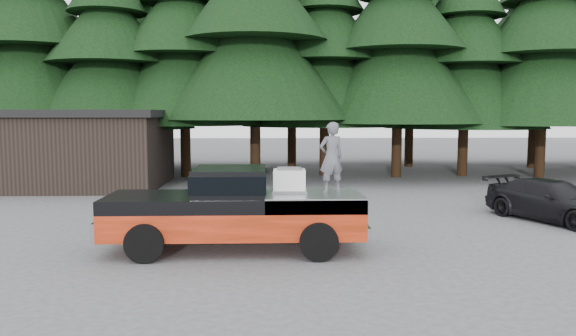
{
  "coord_description": "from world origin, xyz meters",
  "views": [
    {
      "loc": [
        -0.37,
        -12.58,
        3.15
      ],
      "look_at": [
        0.07,
        0.0,
        1.93
      ],
      "focal_mm": 35.0,
      "sensor_mm": 36.0,
      "label": 1
    }
  ],
  "objects_px": {
    "pickup_truck": "(235,222)",
    "air_compressor": "(289,181)",
    "man_on_bed": "(331,157)",
    "utility_building": "(69,148)",
    "parked_car": "(553,201)"
  },
  "relations": [
    {
      "from": "man_on_bed",
      "to": "utility_building",
      "type": "height_order",
      "value": "utility_building"
    },
    {
      "from": "air_compressor",
      "to": "utility_building",
      "type": "relative_size",
      "value": 0.09
    },
    {
      "from": "pickup_truck",
      "to": "air_compressor",
      "type": "distance_m",
      "value": 1.57
    },
    {
      "from": "air_compressor",
      "to": "parked_car",
      "type": "distance_m",
      "value": 8.49
    },
    {
      "from": "pickup_truck",
      "to": "air_compressor",
      "type": "height_order",
      "value": "air_compressor"
    },
    {
      "from": "utility_building",
      "to": "parked_car",
      "type": "bearing_deg",
      "value": -26.86
    },
    {
      "from": "parked_car",
      "to": "utility_building",
      "type": "distance_m",
      "value": 19.05
    },
    {
      "from": "utility_building",
      "to": "man_on_bed",
      "type": "bearing_deg",
      "value": -49.37
    },
    {
      "from": "pickup_truck",
      "to": "utility_building",
      "type": "xyz_separation_m",
      "value": [
        -7.85,
        11.84,
        1.0
      ]
    },
    {
      "from": "man_on_bed",
      "to": "parked_car",
      "type": "bearing_deg",
      "value": -175.43
    },
    {
      "from": "air_compressor",
      "to": "utility_building",
      "type": "bearing_deg",
      "value": 129.99
    },
    {
      "from": "pickup_truck",
      "to": "air_compressor",
      "type": "bearing_deg",
      "value": 8.07
    },
    {
      "from": "air_compressor",
      "to": "man_on_bed",
      "type": "bearing_deg",
      "value": -3.14
    },
    {
      "from": "air_compressor",
      "to": "man_on_bed",
      "type": "distance_m",
      "value": 1.12
    },
    {
      "from": "pickup_truck",
      "to": "parked_car",
      "type": "distance_m",
      "value": 9.68
    }
  ]
}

